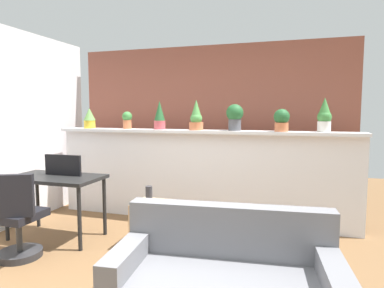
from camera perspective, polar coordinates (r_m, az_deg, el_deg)
The scene contains 16 objects.
divider_wall at distance 4.61m, azimuth 1.19°, elevation -5.69°, with size 4.17×0.16×1.23m, color silver.
plant_shelf at distance 4.49m, azimuth 1.07°, elevation 2.15°, with size 4.17×0.30×0.04m, color silver.
brick_wall_behind at distance 5.11m, azimuth 3.04°, elevation 2.61°, with size 4.17×0.10×2.50m, color brown.
potted_plant_0 at distance 5.19m, azimuth -17.16°, elevation 4.29°, with size 0.17×0.17×0.30m.
potted_plant_1 at distance 4.92m, azimuth -11.05°, elevation 4.13°, with size 0.14×0.14×0.25m.
potted_plant_2 at distance 4.70m, azimuth -5.58°, elevation 4.90°, with size 0.16×0.16×0.40m.
potted_plant_3 at distance 4.48m, azimuth 0.72°, elevation 4.59°, with size 0.19×0.19×0.41m.
potted_plant_4 at distance 4.39m, azimuth 7.35°, elevation 4.79°, with size 0.23×0.23×0.35m.
potted_plant_5 at distance 4.29m, azimuth 15.10°, elevation 4.02°, with size 0.19×0.19×0.28m.
potted_plant_6 at distance 4.35m, azimuth 21.75°, elevation 4.51°, with size 0.17×0.17×0.42m.
desk at distance 4.30m, azimuth -22.35°, elevation -6.22°, with size 1.10×0.60×0.75m.
tv_monitor at distance 4.29m, azimuth -21.25°, elevation -3.37°, with size 0.49×0.04×0.25m, color black.
office_chair at distance 3.90m, azimuth -27.90°, elevation -11.85°, with size 0.52×0.52×0.91m.
side_cube_shelf at distance 3.87m, azimuth -6.77°, elevation -13.50°, with size 0.40×0.41×0.50m.
vase_on_shelf at distance 3.76m, azimuth -7.39°, elevation -8.61°, with size 0.07×0.07×0.19m, color #2D2D33.
couch at distance 2.56m, azimuth 5.71°, elevation -23.11°, with size 1.63×0.90×0.80m.
Camera 1 is at (1.23, -2.35, 1.51)m, focal length 31.11 mm.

